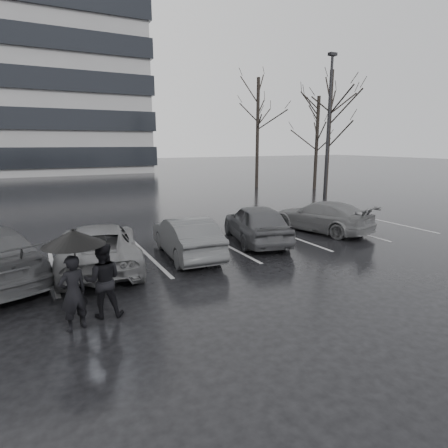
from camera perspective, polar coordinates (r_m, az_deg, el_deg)
ground at (r=11.00m, az=3.15°, el=-6.51°), size 160.00×160.00×0.00m
car_main at (r=13.62m, az=4.92°, el=0.17°), size 2.58×4.36×1.39m
car_west_a at (r=11.90m, az=-5.76°, el=-1.94°), size 1.62×3.93×1.27m
car_west_b at (r=11.32m, az=-18.48°, el=-3.21°), size 2.75×4.87×1.28m
car_east at (r=15.69m, az=14.58°, el=1.13°), size 2.78×4.56×1.23m
pedestrian_left at (r=7.76m, az=-22.00°, el=-9.74°), size 0.64×0.53×1.50m
pedestrian_right at (r=8.12m, az=-17.96°, el=-8.14°), size 0.89×0.77×1.58m
umbrella at (r=7.59m, az=-21.97°, el=-1.95°), size 1.16×1.16×1.97m
lamp_post at (r=22.39m, az=15.53°, el=12.48°), size 0.45×0.45×8.30m
stall_stripes at (r=12.82m, az=-5.60°, el=-3.81°), size 19.72×5.00×0.00m
tree_east at (r=25.67m, az=15.62°, el=12.84°), size 0.26×0.26×8.00m
tree_ne at (r=30.32m, az=13.93°, el=11.82°), size 0.26×0.26×7.00m
tree_north at (r=30.67m, az=5.12°, el=13.53°), size 0.26×0.26×8.50m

